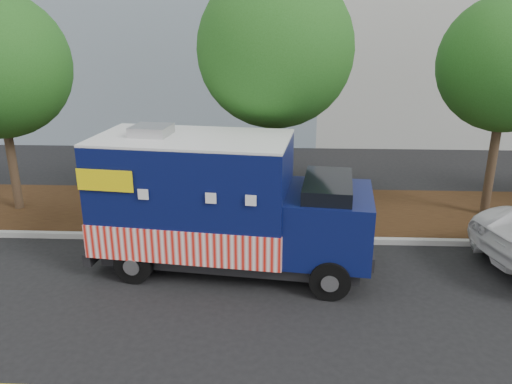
{
  "coord_description": "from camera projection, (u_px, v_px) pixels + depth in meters",
  "views": [
    {
      "loc": [
        0.24,
        -10.9,
        5.61
      ],
      "look_at": [
        -0.28,
        0.6,
        1.68
      ],
      "focal_mm": 35.0,
      "sensor_mm": 36.0,
      "label": 1
    }
  ],
  "objects": [
    {
      "name": "ground",
      "position": [
        267.0,
        265.0,
        12.13
      ],
      "size": [
        120.0,
        120.0,
        0.0
      ],
      "primitive_type": "plane",
      "color": "black",
      "rests_on": "ground"
    },
    {
      "name": "curb",
      "position": [
        268.0,
        239.0,
        13.43
      ],
      "size": [
        120.0,
        0.18,
        0.15
      ],
      "primitive_type": "cube",
      "color": "#9E9E99",
      "rests_on": "ground"
    },
    {
      "name": "mulch_strip",
      "position": [
        269.0,
        211.0,
        15.41
      ],
      "size": [
        120.0,
        4.0,
        0.15
      ],
      "primitive_type": "cube",
      "color": "black",
      "rests_on": "ground"
    },
    {
      "name": "tree_b",
      "position": [
        275.0,
        50.0,
        13.1
      ],
      "size": [
        4.15,
        4.15,
        7.01
      ],
      "color": "#38281C",
      "rests_on": "ground"
    },
    {
      "name": "tree_c",
      "position": [
        507.0,
        64.0,
        13.61
      ],
      "size": [
        3.75,
        3.75,
        6.41
      ],
      "color": "#38281C",
      "rests_on": "ground"
    },
    {
      "name": "sign_post",
      "position": [
        207.0,
        194.0,
        13.47
      ],
      "size": [
        0.06,
        0.06,
        2.4
      ],
      "primitive_type": "cube",
      "color": "#473828",
      "rests_on": "ground"
    },
    {
      "name": "food_truck",
      "position": [
        218.0,
        207.0,
        11.6
      ],
      "size": [
        6.68,
        3.15,
        3.4
      ],
      "rotation": [
        0.0,
        0.0,
        -0.12
      ],
      "color": "black",
      "rests_on": "ground"
    }
  ]
}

